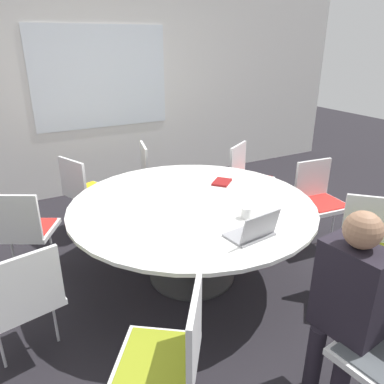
% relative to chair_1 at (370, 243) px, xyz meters
% --- Properties ---
extents(ground_plane, '(16.00, 16.00, 0.00)m').
position_rel_chair_1_xyz_m(ground_plane, '(-1.08, 0.97, -0.53)').
color(ground_plane, black).
extents(wall_back, '(8.00, 0.07, 2.70)m').
position_rel_chair_1_xyz_m(wall_back, '(-1.08, 3.51, 0.82)').
color(wall_back, silver).
rests_on(wall_back, ground_plane).
extents(conference_table, '(2.08, 2.08, 0.73)m').
position_rel_chair_1_xyz_m(conference_table, '(-1.08, 0.97, 0.11)').
color(conference_table, '#333333').
rests_on(conference_table, ground_plane).
extents(chair_1, '(0.61, 0.61, 0.88)m').
position_rel_chair_1_xyz_m(chair_1, '(0.00, 0.00, 0.00)').
color(chair_1, silver).
rests_on(chair_1, ground_plane).
extents(chair_2, '(0.48, 0.46, 0.88)m').
position_rel_chair_1_xyz_m(chair_2, '(0.37, 0.89, 0.00)').
color(chair_2, silver).
rests_on(chair_2, ground_plane).
extents(chair_3, '(0.60, 0.59, 0.88)m').
position_rel_chair_1_xyz_m(chair_3, '(0.11, 1.79, 0.00)').
color(chair_3, silver).
rests_on(chair_3, ground_plane).
extents(chair_4, '(0.51, 0.52, 0.88)m').
position_rel_chair_1_xyz_m(chair_4, '(-0.82, 2.39, 0.00)').
color(chair_4, silver).
rests_on(chair_4, ground_plane).
extents(chair_5, '(0.56, 0.57, 0.88)m').
position_rel_chair_1_xyz_m(chair_5, '(-1.70, 2.27, 0.00)').
color(chair_5, silver).
rests_on(chair_5, ground_plane).
extents(chair_6, '(0.59, 0.58, 0.88)m').
position_rel_chair_1_xyz_m(chair_6, '(-2.38, 1.61, 0.00)').
color(chair_6, silver).
rests_on(chair_6, ground_plane).
extents(chair_7, '(0.52, 0.50, 0.88)m').
position_rel_chair_1_xyz_m(chair_7, '(-2.48, 0.60, 0.00)').
color(chair_7, silver).
rests_on(chair_7, ground_plane).
extents(chair_8, '(0.60, 0.60, 0.88)m').
position_rel_chair_1_xyz_m(chair_8, '(-1.87, -0.25, 0.00)').
color(chair_8, silver).
rests_on(chair_8, ground_plane).
extents(person_0, '(0.29, 0.38, 1.23)m').
position_rel_chair_1_xyz_m(person_0, '(-0.92, -0.53, 0.19)').
color(person_0, '#231E28').
rests_on(person_0, ground_plane).
extents(laptop, '(0.35, 0.27, 0.21)m').
position_rel_chair_1_xyz_m(laptop, '(-0.99, 0.23, 0.25)').
color(laptop, '#99999E').
rests_on(laptop, conference_table).
extents(spiral_notebook, '(0.26, 0.25, 0.02)m').
position_rel_chair_1_xyz_m(spiral_notebook, '(-0.60, 1.24, 0.21)').
color(spiral_notebook, maroon).
rests_on(spiral_notebook, conference_table).
extents(coffee_cup, '(0.08, 0.08, 0.09)m').
position_rel_chair_1_xyz_m(coffee_cup, '(-0.84, 0.51, 0.24)').
color(coffee_cup, white).
rests_on(coffee_cup, conference_table).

